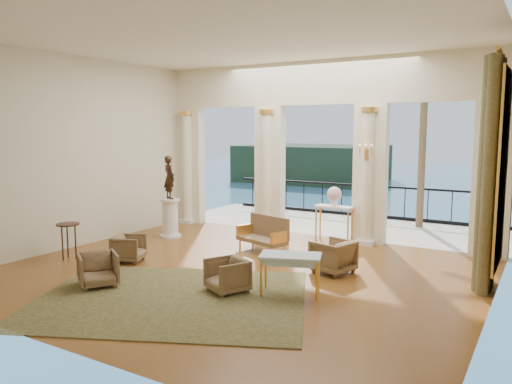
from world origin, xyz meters
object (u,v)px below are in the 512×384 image
Objects in this scene: armchair_b at (227,274)px; side_table at (68,229)px; pedestal at (170,219)px; game_table at (290,259)px; armchair_a at (98,268)px; statue at (169,177)px; console_table at (334,212)px; armchair_d at (129,247)px; armchair_c at (333,255)px; settee at (265,234)px.

side_table reaches higher than armchair_b.
game_table is at bearing -27.34° from pedestal.
armchair_a is 0.61× the size of statue.
console_table is (3.83, 1.71, -0.82)m from statue.
game_table is 1.18× the size of console_table.
armchair_d is 0.56× the size of statue.
armchair_c is at bearing 20.43° from side_table.
armchair_b is 0.82× the size of side_table.
armchair_a is 1.04× the size of armchair_b.
pedestal is 1.04× the size of console_table.
console_table reaches higher than side_table.
armchair_d is 3.93m from game_table.
console_table is at bearing 11.46° from armchair_a.
console_table is at bearing -130.98° from statue.
side_table is at bearing -98.62° from pedestal.
armchair_a is 0.66× the size of pedestal.
armchair_c is 0.54× the size of settee.
console_table is (2.25, 5.51, 0.41)m from armchair_a.
side_table is (-5.16, -0.38, 0.05)m from game_table.
armchair_b is 0.58× the size of statue.
game_table is at bearing 177.65° from statue.
armchair_d is 3.03m from settee.
statue is (-2.86, 0.07, 1.16)m from settee.
console_table is (3.83, 1.71, 0.26)m from pedestal.
armchair_b is (2.16, 0.92, -0.01)m from armchair_a.
statue reaches higher than armchair_c.
armchair_b is 4.18m from side_table.
armchair_d is 2.74m from statue.
settee is at bearing 134.62° from armchair_b.
armchair_a reaches higher than armchair_b.
armchair_c is at bearing -10.02° from pedestal.
armchair_a is at bearing -26.00° from side_table.
armchair_d is (-2.92, 0.59, -0.01)m from armchair_b.
armchair_a is at bearing -67.44° from pedestal.
pedestal is at bearing 169.72° from armchair_b.
pedestal is 4.20m from console_table.
console_table is (3.01, 4.00, 0.44)m from armchair_d.
side_table is (-0.43, -2.83, -0.89)m from statue.
settee is (1.28, 3.74, 0.07)m from armchair_a.
pedestal reaches higher than armchair_c.
armchair_a is 4.41m from armchair_c.
armchair_d is at bearing -70.37° from pedestal.
statue reaches higher than pedestal.
settee is 1.33× the size of pedestal.
armchair_d is at bearing -115.45° from settee.
console_table reaches higher than armchair_b.
settee is (-1.99, 0.79, 0.05)m from armchair_c.
armchair_a is 5.97m from console_table.
armchair_d is 5.03m from console_table.
armchair_d is 0.62× the size of pedestal.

